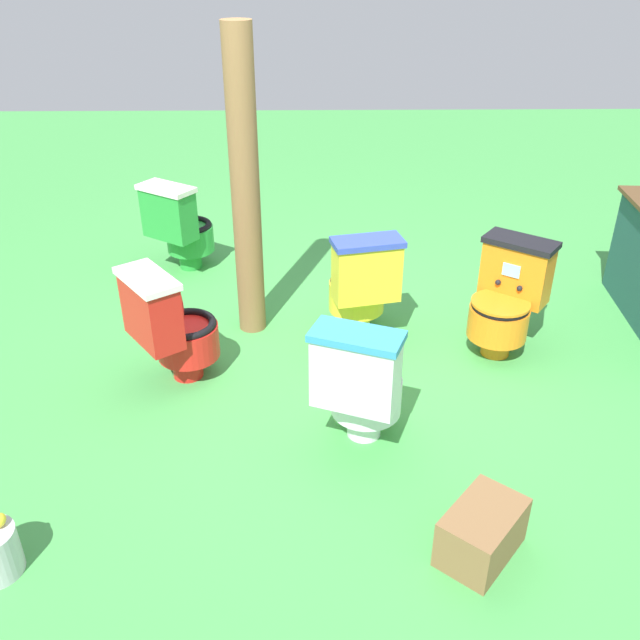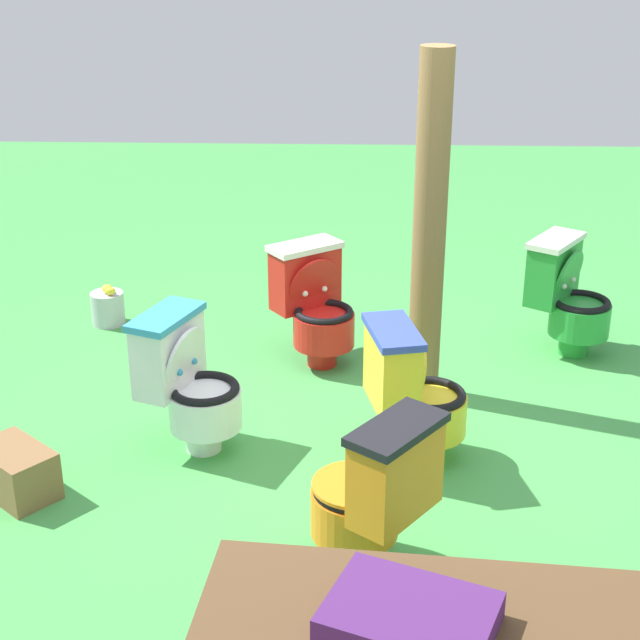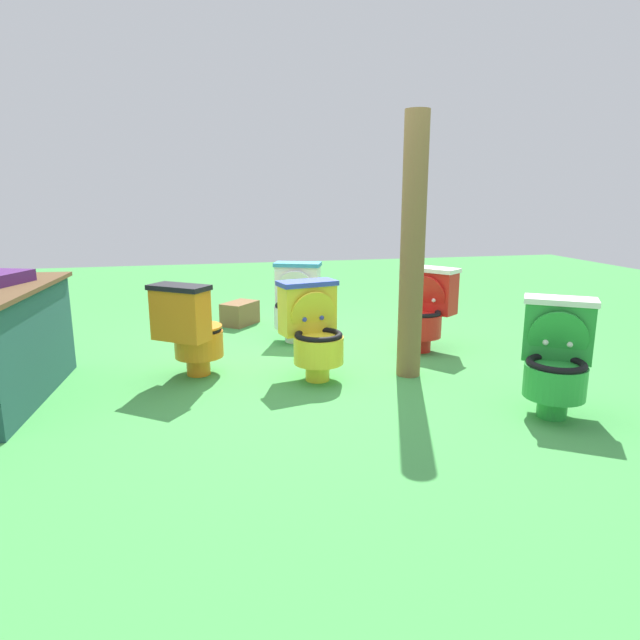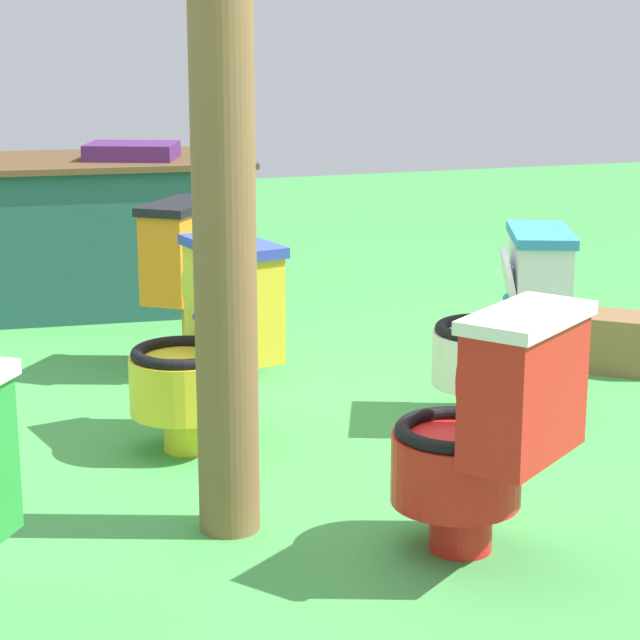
% 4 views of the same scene
% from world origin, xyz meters
% --- Properties ---
extents(ground, '(14.00, 14.00, 0.00)m').
position_xyz_m(ground, '(0.00, 0.00, 0.00)').
color(ground, '#429947').
extents(toilet_green, '(0.63, 0.61, 0.73)m').
position_xyz_m(toilet_green, '(-1.25, -1.20, 0.37)').
color(toilet_green, green).
rests_on(toilet_green, ground).
extents(toilet_orange, '(0.63, 0.62, 0.73)m').
position_xyz_m(toilet_orange, '(-0.02, 1.02, 0.37)').
color(toilet_orange, orange).
rests_on(toilet_orange, ground).
extents(toilet_red, '(0.62, 0.63, 0.73)m').
position_xyz_m(toilet_red, '(0.30, -1.01, 0.37)').
color(toilet_red, red).
rests_on(toilet_red, ground).
extents(toilet_white, '(0.61, 0.55, 0.73)m').
position_xyz_m(toilet_white, '(0.90, 0.05, 0.37)').
color(toilet_white, white).
rests_on(toilet_white, ground).
extents(toilet_yellow, '(0.57, 0.50, 0.73)m').
position_xyz_m(toilet_yellow, '(-0.23, 0.13, 0.37)').
color(toilet_yellow, yellow).
rests_on(toilet_yellow, ground).
extents(wooden_post, '(0.18, 0.18, 1.94)m').
position_xyz_m(wooden_post, '(-0.33, -0.60, 0.97)').
color(wooden_post, brown).
rests_on(wooden_post, ground).
extents(small_crate, '(0.46, 0.44, 0.24)m').
position_xyz_m(small_crate, '(1.65, 0.52, 0.12)').
color(small_crate, brown).
rests_on(small_crate, ground).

